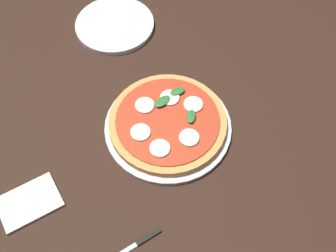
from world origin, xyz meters
The scene contains 7 objects.
ground_plane centered at (0.00, 0.00, 0.00)m, with size 6.00×6.00×0.00m, color #2D2B28.
dining_table centered at (0.00, 0.00, 0.65)m, with size 1.52×1.12×0.73m.
serving_tray centered at (0.09, -0.03, 0.73)m, with size 0.31×0.31×0.01m, color silver.
pizza centered at (0.09, -0.02, 0.75)m, with size 0.28×0.28×0.03m.
plate_white centered at (0.05, 0.35, 0.74)m, with size 0.22×0.22×0.01m, color white.
napkin centered at (-0.26, -0.12, 0.73)m, with size 0.13×0.09×0.01m, color white.
knife centered at (-0.06, -0.28, 0.73)m, with size 0.17×0.06×0.01m.
Camera 1 is at (-0.07, -0.54, 1.59)m, focal length 44.66 mm.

